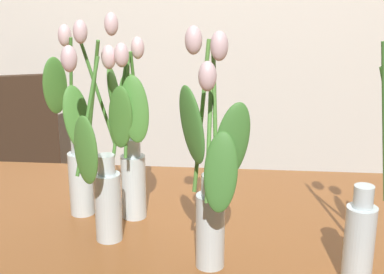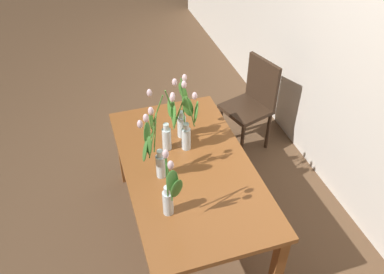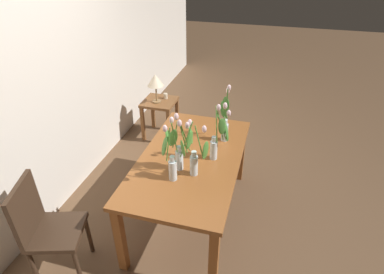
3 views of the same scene
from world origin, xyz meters
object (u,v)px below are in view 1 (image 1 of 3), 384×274
object	(u,v)px
tulip_vase_3	(83,148)
tulip_vase_4	(99,176)
dining_table	(201,256)
tulip_vase_0	(211,188)
dining_chair	(15,169)
tulip_vase_2	(131,149)
tulip_vase_1	(374,204)

from	to	relation	value
tulip_vase_3	tulip_vase_4	xyz separation A→B (m)	(0.09, -0.16, -0.02)
dining_table	tulip_vase_0	world-z (taller)	tulip_vase_0
dining_chair	tulip_vase_2	bearing A→B (deg)	-51.72
tulip_vase_1	tulip_vase_4	bearing A→B (deg)	167.83
tulip_vase_1	dining_chair	xyz separation A→B (m)	(-1.30, 1.17, -0.40)
tulip_vase_1	tulip_vase_4	xyz separation A→B (m)	(-0.64, 0.14, -0.01)
tulip_vase_0	tulip_vase_4	world-z (taller)	tulip_vase_0
tulip_vase_4	dining_chair	world-z (taller)	tulip_vase_4
tulip_vase_2	dining_chair	distance (m)	1.23
tulip_vase_0	tulip_vase_3	size ratio (longest dim) A/B	1.00
tulip_vase_0	tulip_vase_1	size ratio (longest dim) A/B	0.99
tulip_vase_0	dining_chair	xyz separation A→B (m)	(-0.94, 1.17, -0.43)
tulip_vase_0	tulip_vase_2	bearing A→B (deg)	130.74
dining_table	tulip_vase_1	size ratio (longest dim) A/B	2.81
tulip_vase_0	tulip_vase_4	xyz separation A→B (m)	(-0.29, 0.14, -0.04)
dining_chair	tulip_vase_1	bearing A→B (deg)	-42.03
tulip_vase_3	tulip_vase_1	bearing A→B (deg)	-22.32
dining_table	dining_chair	distance (m)	1.31
tulip_vase_1	tulip_vase_0	bearing A→B (deg)	-179.68
tulip_vase_0	dining_chair	size ratio (longest dim) A/B	0.61
dining_table	tulip_vase_4	distance (m)	0.38
tulip_vase_0	tulip_vase_4	bearing A→B (deg)	154.02
dining_table	dining_chair	size ratio (longest dim) A/B	1.72
tulip_vase_1	tulip_vase_3	xyz separation A→B (m)	(-0.73, 0.30, 0.01)
tulip_vase_3	dining_chair	world-z (taller)	tulip_vase_3
tulip_vase_0	tulip_vase_3	world-z (taller)	tulip_vase_0
tulip_vase_1	tulip_vase_3	size ratio (longest dim) A/B	1.01
dining_table	tulip_vase_2	distance (m)	0.35
dining_table	tulip_vase_3	size ratio (longest dim) A/B	2.83
dining_table	tulip_vase_0	distance (m)	0.39
tulip_vase_3	dining_chair	distance (m)	1.12
tulip_vase_0	tulip_vase_1	bearing A→B (deg)	0.32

